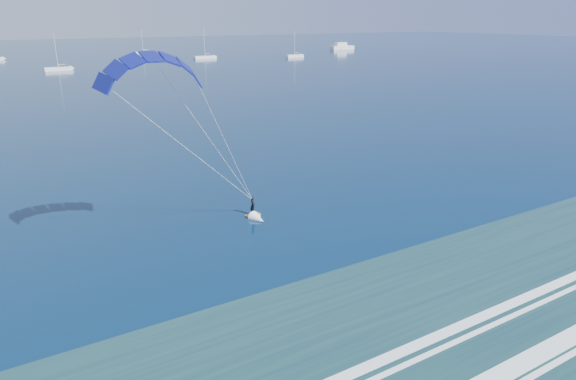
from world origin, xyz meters
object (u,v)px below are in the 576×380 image
Objects in this scene: sailboat_4 at (143,53)px; sailboat_5 at (205,57)px; sailboat_3 at (58,69)px; sailboat_6 at (295,56)px; motor_yacht at (342,47)px; kitesurfer_rig at (209,138)px.

sailboat_4 is 0.86× the size of sailboat_5.
sailboat_6 is at bearing 4.61° from sailboat_3.
sailboat_6 is (50.92, -53.83, -0.00)m from sailboat_4.
motor_yacht is at bearing -10.96° from sailboat_4.
sailboat_6 is (-51.67, -33.96, -0.82)m from motor_yacht.
kitesurfer_rig reaches higher than sailboat_5.
motor_yacht is 1.23× the size of sailboat_6.
sailboat_5 reaches higher than sailboat_3.
motor_yacht is at bearing 33.31° from sailboat_6.
sailboat_3 is (11.10, 152.19, -7.67)m from kitesurfer_rig.
sailboat_3 reaches higher than motor_yacht.
sailboat_4 reaches higher than sailboat_6.
sailboat_6 is at bearing -21.11° from sailboat_5.
kitesurfer_rig is 1.44× the size of sailboat_4.
sailboat_3 is at bearing -164.35° from motor_yacht.
sailboat_6 is (108.78, 160.06, -7.68)m from kitesurfer_rig.
motor_yacht is 155.10m from sailboat_3.
sailboat_5 is at bearing 19.61° from sailboat_3.
sailboat_3 is 0.92× the size of sailboat_5.
kitesurfer_rig is at bearing -129.59° from motor_yacht.
sailboat_6 is (97.68, 7.87, -0.01)m from sailboat_3.
kitesurfer_rig is 221.71m from sailboat_4.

